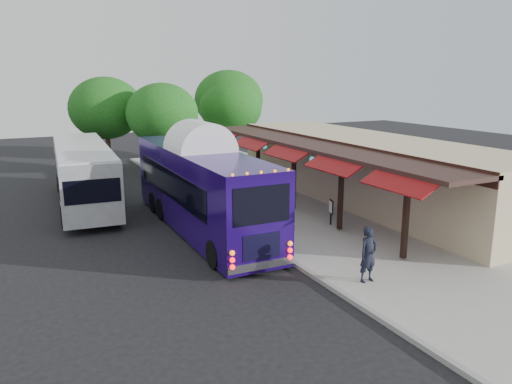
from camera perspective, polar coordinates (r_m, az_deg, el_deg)
ground at (r=20.58m, az=0.87°, el=-6.24°), size 90.00×90.00×0.00m
sidewalk at (r=26.29m, az=6.55°, el=-1.85°), size 10.00×40.00×0.15m
curb at (r=24.03m, az=-3.42°, el=-3.22°), size 0.20×40.00×0.16m
station_shelter at (r=27.86m, az=12.50°, el=2.51°), size 8.15×20.00×3.60m
coach_bus at (r=22.35m, az=-6.30°, el=0.85°), size 2.74×12.31×3.92m
city_bus at (r=28.46m, az=-19.14°, el=2.20°), size 3.47×12.22×3.24m
ped_a at (r=16.96m, az=12.71°, el=-6.98°), size 0.72×0.51×1.88m
ped_b at (r=22.89m, az=3.25°, el=-1.65°), size 0.98×0.87×1.70m
ped_c at (r=31.53m, az=-4.82°, el=2.64°), size 1.22×0.97×1.94m
ped_d at (r=29.60m, az=-3.53°, el=1.91°), size 1.39×1.25×1.87m
sign_board at (r=23.03m, az=8.58°, el=-1.83°), size 0.21×0.52×1.17m
tree_left at (r=35.62m, az=-10.66°, el=8.77°), size 5.00×5.00×6.40m
tree_mid at (r=42.49m, az=-3.13°, el=10.49°), size 5.73×5.73×7.34m
tree_right at (r=41.08m, az=-2.91°, el=9.64°), size 5.09×5.09×6.52m
tree_far at (r=38.52m, az=-16.80°, el=9.16°), size 5.31×5.31×6.80m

